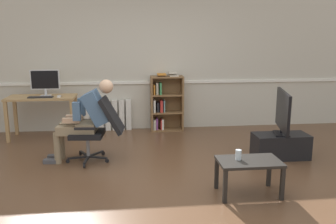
{
  "coord_description": "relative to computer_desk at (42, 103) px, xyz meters",
  "views": [
    {
      "loc": [
        -0.42,
        -4.32,
        1.82
      ],
      "look_at": [
        0.15,
        0.85,
        0.7
      ],
      "focal_mm": 38.3,
      "sensor_mm": 36.0,
      "label": 1
    }
  ],
  "objects": [
    {
      "name": "ground_plane",
      "position": [
        1.96,
        -2.15,
        -0.64
      ],
      "size": [
        18.0,
        18.0,
        0.0
      ],
      "primitive_type": "plane",
      "color": "brown"
    },
    {
      "name": "back_wall",
      "position": [
        1.96,
        0.5,
        0.71
      ],
      "size": [
        12.0,
        0.13,
        2.7
      ],
      "color": "beige",
      "rests_on": "ground_plane"
    },
    {
      "name": "computer_desk",
      "position": [
        0.0,
        0.0,
        0.0
      ],
      "size": [
        1.18,
        0.58,
        0.76
      ],
      "color": "tan",
      "rests_on": "ground_plane"
    },
    {
      "name": "imac_monitor",
      "position": [
        0.06,
        0.08,
        0.39
      ],
      "size": [
        0.51,
        0.14,
        0.46
      ],
      "color": "silver",
      "rests_on": "computer_desk"
    },
    {
      "name": "keyboard",
      "position": [
        0.02,
        -0.14,
        0.13
      ],
      "size": [
        0.42,
        0.12,
        0.02
      ],
      "primitive_type": "cube",
      "color": "black",
      "rests_on": "computer_desk"
    },
    {
      "name": "computer_mouse",
      "position": [
        0.33,
        -0.12,
        0.14
      ],
      "size": [
        0.06,
        0.1,
        0.03
      ],
      "primitive_type": "cube",
      "color": "white",
      "rests_on": "computer_desk"
    },
    {
      "name": "bookshelf",
      "position": [
        2.23,
        0.29,
        -0.11
      ],
      "size": [
        0.62,
        0.29,
        1.13
      ],
      "color": "brown",
      "rests_on": "ground_plane"
    },
    {
      "name": "radiator",
      "position": [
        1.13,
        0.39,
        -0.34
      ],
      "size": [
        0.9,
        0.08,
        0.59
      ],
      "color": "white",
      "rests_on": "ground_plane"
    },
    {
      "name": "office_chair",
      "position": [
        1.09,
        -1.36,
        -0.12
      ],
      "size": [
        0.87,
        0.62,
        0.95
      ],
      "rotation": [
        0.0,
        0.0,
        -1.66
      ],
      "color": "black",
      "rests_on": "ground_plane"
    },
    {
      "name": "person_seated",
      "position": [
        0.91,
        -1.34,
        0.01
      ],
      "size": [
        1.03,
        0.41,
        1.21
      ],
      "rotation": [
        0.0,
        0.0,
        -1.66
      ],
      "color": "#937F60",
      "rests_on": "ground_plane"
    },
    {
      "name": "tv_stand",
      "position": [
        3.8,
        -1.52,
        -0.45
      ],
      "size": [
        0.81,
        0.4,
        0.37
      ],
      "color": "black",
      "rests_on": "ground_plane"
    },
    {
      "name": "tv_screen",
      "position": [
        3.8,
        -1.52,
        0.07
      ],
      "size": [
        0.27,
        0.93,
        0.65
      ],
      "rotation": [
        0.0,
        0.0,
        1.33
      ],
      "color": "black",
      "rests_on": "tv_stand"
    },
    {
      "name": "coffee_table",
      "position": [
        2.9,
        -2.7,
        -0.28
      ],
      "size": [
        0.71,
        0.45,
        0.41
      ],
      "color": "black",
      "rests_on": "ground_plane"
    },
    {
      "name": "drinking_glass",
      "position": [
        2.78,
        -2.67,
        -0.16
      ],
      "size": [
        0.07,
        0.07,
        0.12
      ],
      "primitive_type": "cylinder",
      "color": "silver",
      "rests_on": "coffee_table"
    }
  ]
}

